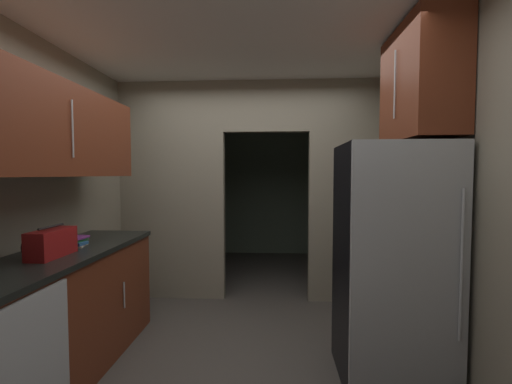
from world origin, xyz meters
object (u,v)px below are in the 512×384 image
(dishwasher, at_px, (34,376))
(book_stack, at_px, (77,241))
(refrigerator, at_px, (391,263))
(boombox, at_px, (51,243))

(dishwasher, distance_m, book_stack, 1.08)
(refrigerator, bearing_deg, dishwasher, -158.62)
(dishwasher, xyz_separation_m, boombox, (-0.27, 0.56, 0.59))
(refrigerator, distance_m, dishwasher, 2.30)
(dishwasher, bearing_deg, refrigerator, 21.38)
(dishwasher, height_order, boombox, boombox)
(dishwasher, distance_m, boombox, 0.86)
(boombox, bearing_deg, refrigerator, 6.38)
(refrigerator, distance_m, boombox, 2.40)
(boombox, xyz_separation_m, book_stack, (-0.02, 0.33, -0.05))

